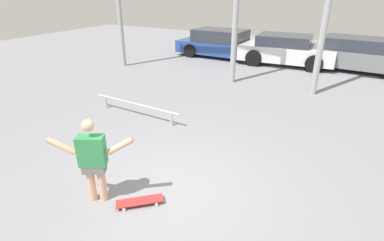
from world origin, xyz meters
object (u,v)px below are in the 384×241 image
at_px(skateboard, 140,201).
at_px(parked_car_blue, 222,44).
at_px(grind_rail, 136,106).
at_px(skateboarder, 93,158).
at_px(parked_car_grey, 358,55).
at_px(parked_car_white, 286,50).

height_order(skateboard, parked_car_blue, parked_car_blue).
bearing_deg(grind_rail, skateboard, -51.09).
bearing_deg(skateboarder, parked_car_blue, 74.24).
bearing_deg(parked_car_blue, skateboarder, -75.19).
distance_m(grind_rail, parked_car_grey, 9.75).
bearing_deg(skateboarder, skateboard, -10.76).
bearing_deg(parked_car_blue, parked_car_grey, 5.06).
xyz_separation_m(parked_car_white, parked_car_grey, (2.87, 0.39, 0.01)).
distance_m(skateboard, parked_car_blue, 11.35).
bearing_deg(parked_car_white, grind_rail, -109.16).
xyz_separation_m(skateboard, grind_rail, (-2.33, 2.88, 0.25)).
distance_m(skateboard, parked_car_white, 10.83).
bearing_deg(parked_car_grey, parked_car_blue, -172.80).
xyz_separation_m(skateboarder, parked_car_white, (0.55, 11.03, -0.15)).
relative_size(skateboard, parked_car_white, 0.17).
bearing_deg(skateboarder, parked_car_white, 58.37).
distance_m(skateboarder, parked_car_white, 11.05).
height_order(skateboarder, parked_car_grey, skateboarder).
relative_size(parked_car_blue, parked_car_grey, 0.98).
bearing_deg(parked_car_grey, grind_rail, -117.40).
height_order(skateboarder, parked_car_blue, skateboarder).
bearing_deg(grind_rail, parked_car_blue, 96.53).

